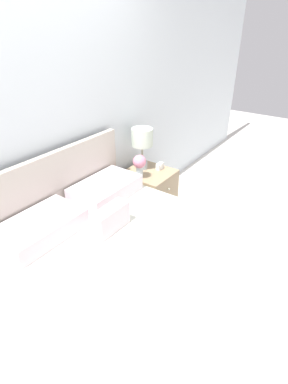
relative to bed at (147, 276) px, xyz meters
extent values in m
plane|color=silver|center=(0.00, 0.92, -0.32)|extent=(12.00, 12.00, 0.00)
cube|color=white|center=(0.00, 0.99, 0.98)|extent=(8.00, 0.06, 2.60)
cube|color=white|center=(0.00, -0.07, -0.16)|extent=(1.41, 1.98, 0.32)
cube|color=white|center=(0.00, -0.07, 0.14)|extent=(1.38, 1.94, 0.28)
cube|color=beige|center=(0.00, 0.90, 0.21)|extent=(1.44, 0.05, 1.06)
cube|color=white|center=(-0.34, 0.67, 0.35)|extent=(0.59, 0.36, 0.14)
cube|color=white|center=(0.34, 0.67, 0.35)|extent=(0.59, 0.36, 0.14)
cube|color=white|center=(0.00, 0.32, 0.37)|extent=(0.31, 0.11, 0.19)
cube|color=tan|center=(0.99, 0.67, -0.03)|extent=(0.45, 0.47, 0.57)
sphere|color=#B2AD93|center=(0.99, 0.43, 0.13)|extent=(0.02, 0.02, 0.02)
cylinder|color=#A8B2BC|center=(1.02, 0.78, 0.29)|extent=(0.11, 0.11, 0.08)
cylinder|color=#B7B29E|center=(1.02, 0.78, 0.42)|extent=(0.02, 0.02, 0.18)
cylinder|color=silver|center=(1.02, 0.78, 0.60)|extent=(0.22, 0.22, 0.18)
cylinder|color=silver|center=(0.83, 0.67, 0.32)|extent=(0.07, 0.07, 0.13)
sphere|color=pink|center=(0.83, 0.67, 0.43)|extent=(0.13, 0.13, 0.13)
sphere|color=#609356|center=(0.86, 0.67, 0.40)|extent=(0.06, 0.06, 0.06)
cube|color=white|center=(1.11, 0.62, 0.29)|extent=(0.09, 0.05, 0.07)
cylinder|color=white|center=(1.11, 0.59, 0.29)|extent=(0.05, 0.00, 0.05)
camera|label=1|loc=(-1.30, -0.91, 1.62)|focal=28.00mm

